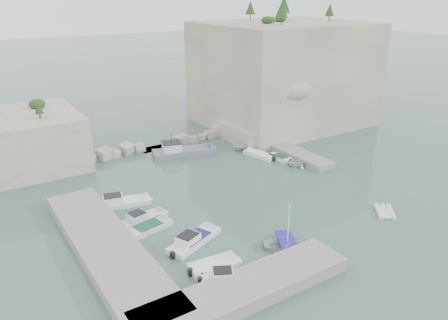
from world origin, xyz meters
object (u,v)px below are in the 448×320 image
inflatable_dinghy (385,213)px  tender_east_a (298,166)px  tender_east_c (260,156)px  tender_east_b (280,160)px  motorboat_f (232,283)px  work_boat (184,155)px  motorboat_b (144,222)px  motorboat_a (122,205)px  tender_east_d (244,149)px  rowboat (287,247)px  motorboat_d (194,243)px  motorboat_c (149,230)px  motorboat_e (215,268)px

inflatable_dinghy → tender_east_a: (1.18, 14.93, 0.00)m
tender_east_a → tender_east_c: bearing=35.7°
inflatable_dinghy → tender_east_b: (0.70, 17.96, 0.00)m
motorboat_f → tender_east_b: bearing=70.2°
inflatable_dinghy → work_boat: (-9.47, 26.96, 0.00)m
motorboat_b → tender_east_c: (21.17, 8.46, 0.00)m
motorboat_a → tender_east_a: (23.74, -1.93, 0.00)m
tender_east_c → tender_east_d: tender_east_d is taller
motorboat_a → rowboat: 18.88m
inflatable_dinghy → motorboat_a: bearing=94.4°
tender_east_a → work_boat: work_boat is taller
motorboat_d → tender_east_d: 26.43m
inflatable_dinghy → tender_east_a: tender_east_a is taller
motorboat_c → work_boat: work_boat is taller
inflatable_dinghy → tender_east_c: 20.60m
motorboat_c → tender_east_a: 23.93m
motorboat_a → motorboat_f: same height
motorboat_e → motorboat_c: bearing=108.8°
motorboat_a → tender_east_d: (21.74, 7.49, 0.00)m
rowboat → motorboat_e: bearing=109.4°
tender_east_a → motorboat_b: bearing=112.8°
motorboat_d → tender_east_a: size_ratio=2.06×
tender_east_b → motorboat_b: bearing=97.2°
inflatable_dinghy → tender_east_d: 24.37m
motorboat_e → rowboat: (7.29, -0.84, 0.00)m
motorboat_f → tender_east_c: motorboat_f is taller
tender_east_b → motorboat_c: bearing=101.2°
motorboat_b → motorboat_f: bearing=-92.8°
tender_east_b → tender_east_d: 6.57m
rowboat → work_boat: size_ratio=0.46×
inflatable_dinghy → motorboat_b: bearing=102.4°
motorboat_e → motorboat_f: bearing=-83.3°
motorboat_b → tender_east_d: size_ratio=1.26×
motorboat_a → inflatable_dinghy: bearing=-23.0°
rowboat → motorboat_f: bearing=128.8°
rowboat → motorboat_d: bearing=78.7°
rowboat → tender_east_c: rowboat is taller
tender_east_b → inflatable_dinghy: bearing=170.6°
motorboat_b → motorboat_c: bearing=-109.9°
tender_east_c → rowboat: bearing=136.3°
tender_east_b → tender_east_c: size_ratio=0.77×
motorboat_d → motorboat_f: size_ratio=1.20×
motorboat_e → rowboat: rowboat is taller
tender_east_b → work_boat: (-10.17, 9.00, 0.00)m
rowboat → inflatable_dinghy: bearing=-67.0°
motorboat_a → motorboat_d: (2.88, -11.01, 0.00)m
motorboat_f → tender_east_a: bearing=64.6°
tender_east_d → work_boat: work_boat is taller
tender_east_a → motorboat_a: bearing=101.2°
motorboat_d → tender_east_a: 22.75m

